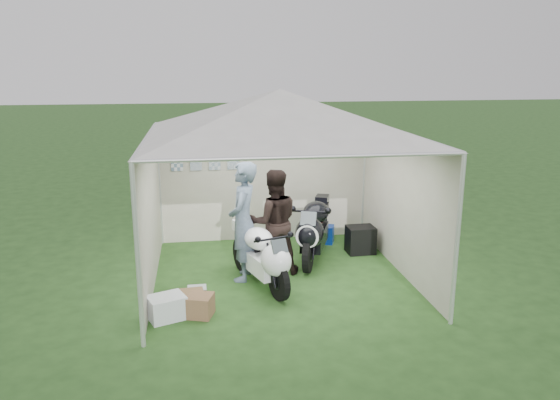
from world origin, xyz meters
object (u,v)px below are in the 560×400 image
at_px(motorcycle_black, 314,228).
at_px(paddock_stand, 322,234).
at_px(crate_3, 188,302).
at_px(motorcycle_white, 262,255).
at_px(equipment_box, 360,240).
at_px(crate_0, 167,307).
at_px(person_blue_jacket, 243,221).
at_px(crate_2, 197,294).
at_px(canopy_tent, 280,117).
at_px(crate_1, 200,306).
at_px(person_dark_jacket, 274,222).

distance_m(motorcycle_black, paddock_stand, 1.04).
bearing_deg(crate_3, motorcycle_white, 32.75).
bearing_deg(motorcycle_white, crate_3, -165.50).
xyz_separation_m(motorcycle_black, crate_3, (-2.17, -1.79, -0.43)).
relative_size(paddock_stand, equipment_box, 0.92).
height_order(motorcycle_black, crate_0, motorcycle_black).
relative_size(motorcycle_white, paddock_stand, 4.04).
distance_m(equipment_box, crate_3, 3.68).
distance_m(motorcycle_white, equipment_box, 2.35).
relative_size(person_blue_jacket, crate_2, 6.95).
xyz_separation_m(canopy_tent, person_blue_jacket, (-0.59, -0.04, -1.62)).
bearing_deg(person_blue_jacket, crate_2, -28.49).
bearing_deg(canopy_tent, crate_1, -135.12).
height_order(person_blue_jacket, crate_0, person_blue_jacket).
distance_m(crate_1, crate_2, 0.52).
bearing_deg(motorcycle_white, person_blue_jacket, 106.16).
distance_m(crate_0, crate_2, 0.67).
bearing_deg(motorcycle_black, person_blue_jacket, -131.16).
bearing_deg(motorcycle_black, crate_2, -124.17).
xyz_separation_m(motorcycle_black, crate_1, (-2.01, -1.94, -0.43)).
bearing_deg(motorcycle_white, person_dark_jacket, 47.24).
bearing_deg(person_dark_jacket, motorcycle_white, 64.37).
relative_size(motorcycle_black, crate_2, 7.34).
relative_size(person_dark_jacket, crate_0, 3.62).
bearing_deg(motorcycle_black, crate_1, -114.95).
height_order(canopy_tent, crate_1, canopy_tent).
distance_m(crate_0, crate_1, 0.45).
bearing_deg(equipment_box, person_blue_jacket, -157.76).
height_order(canopy_tent, crate_3, canopy_tent).
distance_m(canopy_tent, person_dark_jacket, 1.71).
bearing_deg(crate_3, crate_0, -149.77).
bearing_deg(crate_0, person_blue_jacket, 47.55).
xyz_separation_m(person_blue_jacket, crate_0, (-1.16, -1.27, -0.79)).
bearing_deg(canopy_tent, crate_2, -149.88).
bearing_deg(paddock_stand, crate_2, -135.90).
distance_m(canopy_tent, equipment_box, 2.97).
bearing_deg(motorcycle_black, motorcycle_white, -113.45).
distance_m(canopy_tent, motorcycle_white, 2.12).
bearing_deg(paddock_stand, person_dark_jacket, -128.94).
height_order(paddock_stand, person_dark_jacket, person_dark_jacket).
bearing_deg(canopy_tent, person_blue_jacket, -176.39).
relative_size(motorcycle_white, person_dark_jacket, 1.05).
distance_m(crate_0, crate_3, 0.33).
relative_size(person_dark_jacket, equipment_box, 3.53).
bearing_deg(paddock_stand, equipment_box, -49.87).
distance_m(person_dark_jacket, crate_1, 2.02).
bearing_deg(person_dark_jacket, crate_0, 39.82).
relative_size(equipment_box, crate_2, 1.80).
height_order(canopy_tent, paddock_stand, canopy_tent).
bearing_deg(crate_1, crate_3, 136.93).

